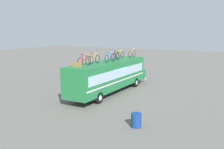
# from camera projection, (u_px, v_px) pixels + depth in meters

# --- Properties ---
(ground_plane) EXTENTS (120.00, 120.00, 0.00)m
(ground_plane) POSITION_uv_depth(u_px,v_px,m) (109.00, 93.00, 23.87)
(ground_plane) COLOR #605E59
(bus) EXTENTS (12.26, 2.38, 3.06)m
(bus) POSITION_uv_depth(u_px,v_px,m) (110.00, 75.00, 23.73)
(bus) COLOR #1E6B38
(bus) RESTS_ON ground
(luggage_bag_1) EXTENTS (0.69, 0.44, 0.34)m
(luggage_bag_1) POSITION_uv_depth(u_px,v_px,m) (77.00, 65.00, 19.64)
(luggage_bag_1) COLOR olive
(luggage_bag_1) RESTS_ON bus
(rooftop_bicycle_1) EXTENTS (1.83, 0.44, 0.98)m
(rooftop_bicycle_1) POSITION_uv_depth(u_px,v_px,m) (84.00, 61.00, 20.21)
(rooftop_bicycle_1) COLOR black
(rooftop_bicycle_1) RESTS_ON bus
(rooftop_bicycle_2) EXTENTS (1.72, 0.44, 0.94)m
(rooftop_bicycle_2) POSITION_uv_depth(u_px,v_px,m) (94.00, 59.00, 21.59)
(rooftop_bicycle_2) COLOR black
(rooftop_bicycle_2) RESTS_ON bus
(rooftop_bicycle_3) EXTENTS (1.73, 0.44, 0.95)m
(rooftop_bicycle_3) POSITION_uv_depth(u_px,v_px,m) (110.00, 58.00, 22.64)
(rooftop_bicycle_3) COLOR black
(rooftop_bicycle_3) RESTS_ON bus
(rooftop_bicycle_4) EXTENTS (1.68, 0.44, 0.97)m
(rooftop_bicycle_4) POSITION_uv_depth(u_px,v_px,m) (116.00, 56.00, 24.14)
(rooftop_bicycle_4) COLOR black
(rooftop_bicycle_4) RESTS_ON bus
(rooftop_bicycle_5) EXTENTS (1.78, 0.44, 0.91)m
(rooftop_bicycle_5) POSITION_uv_depth(u_px,v_px,m) (120.00, 55.00, 25.86)
(rooftop_bicycle_5) COLOR black
(rooftop_bicycle_5) RESTS_ON bus
(rooftop_bicycle_6) EXTENTS (1.73, 0.44, 0.97)m
(rooftop_bicycle_6) POSITION_uv_depth(u_px,v_px,m) (132.00, 54.00, 26.90)
(rooftop_bicycle_6) COLOR black
(rooftop_bicycle_6) RESTS_ON bus
(trash_bin) EXTENTS (0.64, 0.64, 0.89)m
(trash_bin) POSITION_uv_depth(u_px,v_px,m) (136.00, 120.00, 15.26)
(trash_bin) COLOR navy
(trash_bin) RESTS_ON ground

